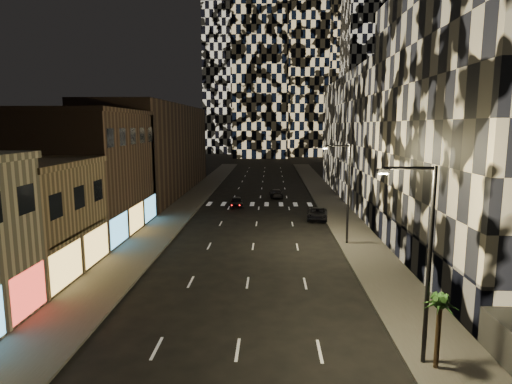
# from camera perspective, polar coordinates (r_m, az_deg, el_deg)

# --- Properties ---
(sidewalk_left) EXTENTS (4.00, 120.00, 0.15)m
(sidewalk_left) POSITION_cam_1_polar(r_m,az_deg,el_deg) (60.52, -9.06, -1.47)
(sidewalk_left) COLOR #47443F
(sidewalk_left) RESTS_ON ground
(sidewalk_right) EXTENTS (4.00, 120.00, 0.15)m
(sidewalk_right) POSITION_cam_1_polar(r_m,az_deg,el_deg) (59.99, 10.05, -1.59)
(sidewalk_right) COLOR #47443F
(sidewalk_right) RESTS_ON ground
(curb_left) EXTENTS (0.20, 120.00, 0.15)m
(curb_left) POSITION_cam_1_polar(r_m,az_deg,el_deg) (60.15, -7.09, -1.49)
(curb_left) COLOR #4C4C47
(curb_left) RESTS_ON ground
(curb_right) EXTENTS (0.20, 120.00, 0.15)m
(curb_right) POSITION_cam_1_polar(r_m,az_deg,el_deg) (59.73, 8.06, -1.59)
(curb_right) COLOR #4C4C47
(curb_right) RESTS_ON ground
(retail_tan) EXTENTS (10.00, 10.00, 8.00)m
(retail_tan) POSITION_cam_1_polar(r_m,az_deg,el_deg) (35.46, -29.70, -3.45)
(retail_tan) COLOR #826C4E
(retail_tan) RESTS_ON ground
(retail_brown) EXTENTS (10.00, 15.00, 12.00)m
(retail_brown) POSITION_cam_1_polar(r_m,az_deg,el_deg) (46.10, -21.79, 2.21)
(retail_brown) COLOR #463328
(retail_brown) RESTS_ON ground
(retail_filler_left) EXTENTS (10.00, 40.00, 14.00)m
(retail_filler_left) POSITION_cam_1_polar(r_m,az_deg,el_deg) (70.99, -13.23, 5.56)
(retail_filler_left) COLOR #463328
(retail_filler_left) RESTS_ON ground
(midrise_base) EXTENTS (0.60, 25.00, 3.00)m
(midrise_base) POSITION_cam_1_polar(r_m,az_deg,el_deg) (35.85, 19.47, -6.76)
(midrise_base) COLOR #383838
(midrise_base) RESTS_ON ground
(midrise_filler_right) EXTENTS (16.00, 40.00, 18.00)m
(midrise_filler_right) POSITION_cam_1_polar(r_m,az_deg,el_deg) (67.98, 17.87, 6.91)
(midrise_filler_right) COLOR #232326
(midrise_filler_right) RESTS_ON ground
(tower_center_low) EXTENTS (18.00, 18.00, 95.00)m
(tower_center_low) POSITION_cam_1_polar(r_m,az_deg,el_deg) (152.90, 0.67, 22.78)
(tower_center_low) COLOR black
(tower_center_low) RESTS_ON ground
(streetlight_near) EXTENTS (2.55, 0.25, 9.00)m
(streetlight_near) POSITION_cam_1_polar(r_m,az_deg,el_deg) (20.37, 21.53, -7.44)
(streetlight_near) COLOR black
(streetlight_near) RESTS_ON sidewalk_right
(streetlight_far) EXTENTS (2.55, 0.25, 9.00)m
(streetlight_far) POSITION_cam_1_polar(r_m,az_deg,el_deg) (39.39, 11.90, 0.67)
(streetlight_far) COLOR black
(streetlight_far) RESTS_ON sidewalk_right
(car_dark_midlane) EXTENTS (2.11, 4.19, 1.37)m
(car_dark_midlane) POSITION_cam_1_polar(r_m,az_deg,el_deg) (57.24, -2.56, -1.34)
(car_dark_midlane) COLOR black
(car_dark_midlane) RESTS_ON ground
(car_dark_oncoming) EXTENTS (2.06, 4.59, 1.31)m
(car_dark_oncoming) POSITION_cam_1_polar(r_m,az_deg,el_deg) (64.80, 2.72, -0.17)
(car_dark_oncoming) COLOR black
(car_dark_oncoming) RESTS_ON ground
(car_dark_rightlane) EXTENTS (2.82, 5.10, 1.35)m
(car_dark_rightlane) POSITION_cam_1_polar(r_m,az_deg,el_deg) (50.08, 8.19, -2.92)
(car_dark_rightlane) COLOR black
(car_dark_rightlane) RESTS_ON ground
(palm_tree) EXTENTS (1.76, 1.74, 3.45)m
(palm_tree) POSITION_cam_1_polar(r_m,az_deg,el_deg) (20.94, 23.31, -13.92)
(palm_tree) COLOR #47331E
(palm_tree) RESTS_ON sidewalk_right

